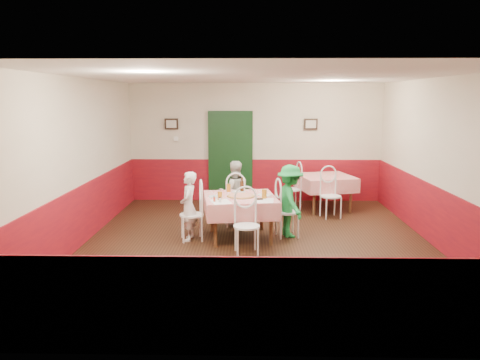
{
  "coord_description": "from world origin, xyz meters",
  "views": [
    {
      "loc": [
        -0.13,
        -7.66,
        2.46
      ],
      "look_at": [
        -0.3,
        0.36,
        1.05
      ],
      "focal_mm": 35.0,
      "sensor_mm": 36.0,
      "label": 1
    }
  ],
  "objects_px": {
    "main_table": "(240,218)",
    "wallet": "(259,199)",
    "beer_bottle": "(242,185)",
    "chair_left": "(192,215)",
    "glass_b": "(264,194)",
    "chair_right": "(287,212)",
    "diner_far": "(234,193)",
    "chair_far": "(235,203)",
    "chair_second_b": "(331,196)",
    "chair_near": "(247,226)",
    "pizza": "(241,196)",
    "chair_second_a": "(291,189)",
    "diner_left": "(189,206)",
    "diner_right": "(290,201)",
    "second_table": "(325,193)",
    "glass_c": "(229,188)",
    "glass_a": "(220,196)"
  },
  "relations": [
    {
      "from": "chair_left",
      "to": "chair_near",
      "type": "height_order",
      "value": "same"
    },
    {
      "from": "chair_second_a",
      "to": "second_table",
      "type": "bearing_deg",
      "value": 76.39
    },
    {
      "from": "chair_second_b",
      "to": "diner_far",
      "type": "distance_m",
      "value": 2.08
    },
    {
      "from": "main_table",
      "to": "chair_right",
      "type": "distance_m",
      "value": 0.85
    },
    {
      "from": "chair_far",
      "to": "diner_left",
      "type": "height_order",
      "value": "diner_left"
    },
    {
      "from": "main_table",
      "to": "beer_bottle",
      "type": "relative_size",
      "value": 4.98
    },
    {
      "from": "chair_left",
      "to": "chair_far",
      "type": "bearing_deg",
      "value": 131.84
    },
    {
      "from": "chair_right",
      "to": "main_table",
      "type": "bearing_deg",
      "value": 86.02
    },
    {
      "from": "diner_right",
      "to": "wallet",
      "type": "bearing_deg",
      "value": 109.95
    },
    {
      "from": "glass_c",
      "to": "diner_left",
      "type": "height_order",
      "value": "diner_left"
    },
    {
      "from": "chair_left",
      "to": "diner_far",
      "type": "relative_size",
      "value": 0.71
    },
    {
      "from": "chair_left",
      "to": "glass_b",
      "type": "xyz_separation_m",
      "value": [
        1.26,
        -0.04,
        0.39
      ]
    },
    {
      "from": "wallet",
      "to": "diner_far",
      "type": "relative_size",
      "value": 0.09
    },
    {
      "from": "glass_b",
      "to": "pizza",
      "type": "bearing_deg",
      "value": 162.15
    },
    {
      "from": "chair_second_a",
      "to": "diner_left",
      "type": "xyz_separation_m",
      "value": [
        -1.99,
        -2.37,
        0.16
      ]
    },
    {
      "from": "wallet",
      "to": "diner_left",
      "type": "distance_m",
      "value": 1.25
    },
    {
      "from": "glass_a",
      "to": "chair_right",
      "type": "bearing_deg",
      "value": 20.58
    },
    {
      "from": "pizza",
      "to": "glass_a",
      "type": "relative_size",
      "value": 3.26
    },
    {
      "from": "main_table",
      "to": "wallet",
      "type": "bearing_deg",
      "value": -38.41
    },
    {
      "from": "glass_b",
      "to": "wallet",
      "type": "bearing_deg",
      "value": -129.39
    },
    {
      "from": "chair_second_a",
      "to": "glass_c",
      "type": "bearing_deg",
      "value": -49.38
    },
    {
      "from": "glass_a",
      "to": "glass_b",
      "type": "bearing_deg",
      "value": 11.47
    },
    {
      "from": "glass_c",
      "to": "second_table",
      "type": "bearing_deg",
      "value": 41.53
    },
    {
      "from": "chair_left",
      "to": "glass_a",
      "type": "relative_size",
      "value": 6.28
    },
    {
      "from": "chair_second_a",
      "to": "diner_right",
      "type": "xyz_separation_m",
      "value": [
        -0.21,
        -2.11,
        0.2
      ]
    },
    {
      "from": "second_table",
      "to": "chair_near",
      "type": "relative_size",
      "value": 1.24
    },
    {
      "from": "chair_right",
      "to": "diner_far",
      "type": "height_order",
      "value": "diner_far"
    },
    {
      "from": "glass_c",
      "to": "diner_right",
      "type": "distance_m",
      "value": 1.16
    },
    {
      "from": "pizza",
      "to": "beer_bottle",
      "type": "relative_size",
      "value": 1.91
    },
    {
      "from": "main_table",
      "to": "chair_near",
      "type": "xyz_separation_m",
      "value": [
        0.12,
        -0.84,
        0.08
      ]
    },
    {
      "from": "chair_left",
      "to": "chair_near",
      "type": "relative_size",
      "value": 1.0
    },
    {
      "from": "chair_second_a",
      "to": "diner_left",
      "type": "height_order",
      "value": "diner_left"
    },
    {
      "from": "glass_b",
      "to": "chair_second_a",
      "type": "bearing_deg",
      "value": 74.12
    },
    {
      "from": "chair_near",
      "to": "pizza",
      "type": "bearing_deg",
      "value": 89.87
    },
    {
      "from": "second_table",
      "to": "chair_right",
      "type": "relative_size",
      "value": 1.24
    },
    {
      "from": "chair_second_b",
      "to": "diner_left",
      "type": "relative_size",
      "value": 0.74
    },
    {
      "from": "chair_far",
      "to": "chair_second_b",
      "type": "distance_m",
      "value": 2.08
    },
    {
      "from": "chair_right",
      "to": "diner_right",
      "type": "distance_m",
      "value": 0.21
    },
    {
      "from": "diner_right",
      "to": "chair_second_a",
      "type": "bearing_deg",
      "value": -21.39
    },
    {
      "from": "chair_far",
      "to": "diner_right",
      "type": "relative_size",
      "value": 0.69
    },
    {
      "from": "beer_bottle",
      "to": "diner_left",
      "type": "height_order",
      "value": "diner_left"
    },
    {
      "from": "chair_near",
      "to": "diner_far",
      "type": "distance_m",
      "value": 1.76
    },
    {
      "from": "pizza",
      "to": "beer_bottle",
      "type": "bearing_deg",
      "value": 88.54
    },
    {
      "from": "chair_near",
      "to": "pizza",
      "type": "xyz_separation_m",
      "value": [
        -0.11,
        0.81,
        0.33
      ]
    },
    {
      "from": "glass_b",
      "to": "beer_bottle",
      "type": "distance_m",
      "value": 0.68
    },
    {
      "from": "chair_left",
      "to": "diner_right",
      "type": "relative_size",
      "value": 0.69
    },
    {
      "from": "chair_far",
      "to": "wallet",
      "type": "height_order",
      "value": "chair_far"
    },
    {
      "from": "glass_a",
      "to": "chair_far",
      "type": "bearing_deg",
      "value": 79.76
    },
    {
      "from": "main_table",
      "to": "chair_far",
      "type": "xyz_separation_m",
      "value": [
        -0.12,
        0.84,
        0.08
      ]
    },
    {
      "from": "beer_bottle",
      "to": "diner_far",
      "type": "height_order",
      "value": "diner_far"
    }
  ]
}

